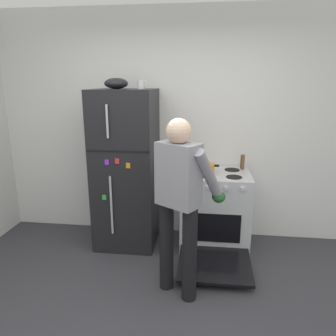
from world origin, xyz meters
TOP-DOWN VIEW (x-y plane):
  - kitchen_wall_back at (0.00, 1.95)m, footprint 6.00×0.10m
  - refrigerator at (-0.53, 1.57)m, footprint 0.68×0.72m
  - stove_range at (0.49, 1.55)m, footprint 0.76×1.21m
  - person_cook at (0.17, 0.67)m, footprint 0.63×0.65m
  - red_pot at (0.33, 1.52)m, footprint 0.37×0.27m
  - coffee_mug at (-0.35, 1.62)m, footprint 0.11×0.08m
  - pepper_mill at (0.79, 1.77)m, footprint 0.05×0.05m
  - mixing_bowl at (-0.61, 1.57)m, footprint 0.26×0.26m

SIDE VIEW (x-z plane):
  - stove_range at x=0.49m, z-range -0.01..0.89m
  - refrigerator at x=-0.53m, z-range 0.00..1.80m
  - person_cook at x=0.17m, z-range 0.15..1.75m
  - red_pot at x=0.33m, z-range 0.90..1.01m
  - pepper_mill at x=0.79m, z-range 0.90..1.06m
  - kitchen_wall_back at x=0.00m, z-range 0.00..2.70m
  - coffee_mug at x=-0.35m, z-range 1.80..1.90m
  - mixing_bowl at x=-0.61m, z-range 1.80..1.92m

